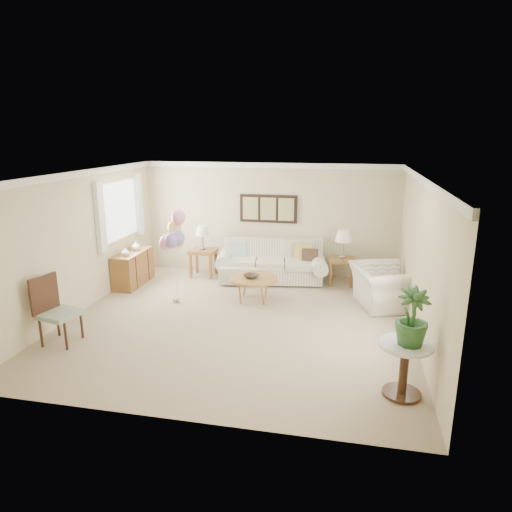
# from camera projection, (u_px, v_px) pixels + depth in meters

# --- Properties ---
(ground_plane) EXTENTS (6.00, 6.00, 0.00)m
(ground_plane) POSITION_uv_depth(u_px,v_px,m) (238.00, 320.00, 8.18)
(ground_plane) COLOR tan
(room_shell) EXTENTS (6.04, 6.04, 2.60)m
(room_shell) POSITION_uv_depth(u_px,v_px,m) (233.00, 230.00, 7.86)
(room_shell) COLOR beige
(room_shell) RESTS_ON ground
(wall_art_triptych) EXTENTS (1.35, 0.06, 0.65)m
(wall_art_triptych) POSITION_uv_depth(u_px,v_px,m) (268.00, 209.00, 10.58)
(wall_art_triptych) COLOR black
(wall_art_triptych) RESTS_ON ground
(sofa) EXTENTS (2.62, 1.27, 0.92)m
(sofa) POSITION_uv_depth(u_px,v_px,m) (271.00, 265.00, 10.31)
(sofa) COLOR #EFDFC7
(sofa) RESTS_ON ground
(end_table_left) EXTENTS (0.59, 0.54, 0.64)m
(end_table_left) POSITION_uv_depth(u_px,v_px,m) (203.00, 254.00, 10.59)
(end_table_left) COLOR brown
(end_table_left) RESTS_ON ground
(end_table_right) EXTENTS (0.56, 0.51, 0.61)m
(end_table_right) POSITION_uv_depth(u_px,v_px,m) (342.00, 262.00, 9.99)
(end_table_right) COLOR brown
(end_table_right) RESTS_ON ground
(lamp_left) EXTENTS (0.32, 0.32, 0.56)m
(lamp_left) POSITION_uv_depth(u_px,v_px,m) (203.00, 231.00, 10.45)
(lamp_left) COLOR gray
(lamp_left) RESTS_ON end_table_left
(lamp_right) EXTENTS (0.35, 0.35, 0.62)m
(lamp_right) POSITION_uv_depth(u_px,v_px,m) (343.00, 237.00, 9.84)
(lamp_right) COLOR gray
(lamp_right) RESTS_ON end_table_right
(coffee_table) EXTENTS (0.96, 0.96, 0.48)m
(coffee_table) POSITION_uv_depth(u_px,v_px,m) (253.00, 279.00, 9.04)
(coffee_table) COLOR #A57B43
(coffee_table) RESTS_ON ground
(decor_bowl) EXTENTS (0.38, 0.38, 0.07)m
(decor_bowl) POSITION_uv_depth(u_px,v_px,m) (251.00, 276.00, 8.99)
(decor_bowl) COLOR #2E261E
(decor_bowl) RESTS_ON coffee_table
(armchair) EXTENTS (1.36, 1.46, 0.78)m
(armchair) POSITION_uv_depth(u_px,v_px,m) (382.00, 287.00, 8.78)
(armchair) COLOR #EFDFC7
(armchair) RESTS_ON ground
(side_table) EXTENTS (0.67, 0.67, 0.72)m
(side_table) POSITION_uv_depth(u_px,v_px,m) (405.00, 356.00, 5.71)
(side_table) COLOR silver
(side_table) RESTS_ON ground
(potted_plant) EXTENTS (0.52, 0.52, 0.73)m
(potted_plant) POSITION_uv_depth(u_px,v_px,m) (412.00, 317.00, 5.54)
(potted_plant) COLOR #275124
(potted_plant) RESTS_ON side_table
(accent_chair) EXTENTS (0.65, 0.65, 1.10)m
(accent_chair) POSITION_uv_depth(u_px,v_px,m) (55.00, 308.00, 7.19)
(accent_chair) COLOR gray
(accent_chair) RESTS_ON ground
(credenza) EXTENTS (0.46, 1.20, 0.74)m
(credenza) POSITION_uv_depth(u_px,v_px,m) (133.00, 268.00, 10.04)
(credenza) COLOR brown
(credenza) RESTS_ON ground
(vase_white) EXTENTS (0.17, 0.17, 0.17)m
(vase_white) POSITION_uv_depth(u_px,v_px,m) (125.00, 252.00, 9.62)
(vase_white) COLOR silver
(vase_white) RESTS_ON credenza
(vase_sage) EXTENTS (0.19, 0.19, 0.20)m
(vase_sage) POSITION_uv_depth(u_px,v_px,m) (136.00, 246.00, 10.08)
(vase_sage) COLOR beige
(vase_sage) RESTS_ON credenza
(balloon_cluster) EXTENTS (0.49, 0.53, 1.86)m
(balloon_cluster) POSITION_uv_depth(u_px,v_px,m) (174.00, 235.00, 8.69)
(balloon_cluster) COLOR gray
(balloon_cluster) RESTS_ON ground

